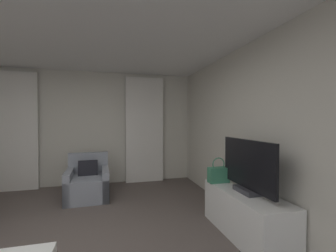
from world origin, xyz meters
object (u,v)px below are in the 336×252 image
object	(u,v)px
armchair	(88,183)
handbag_primary	(218,174)
tv_flatscreen	(247,168)
tv_console	(245,214)

from	to	relation	value
armchair	handbag_primary	world-z (taller)	handbag_primary
tv_flatscreen	handbag_primary	size ratio (longest dim) A/B	2.83
tv_flatscreen	armchair	bearing A→B (deg)	135.33
tv_console	tv_flatscreen	world-z (taller)	tv_flatscreen
armchair	tv_console	bearing A→B (deg)	-44.20
armchair	tv_flatscreen	world-z (taller)	tv_flatscreen
tv_console	tv_flatscreen	bearing A→B (deg)	-90.00
tv_flatscreen	tv_console	bearing A→B (deg)	90.00
tv_console	handbag_primary	size ratio (longest dim) A/B	3.69
armchair	handbag_primary	size ratio (longest dim) A/B	2.45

